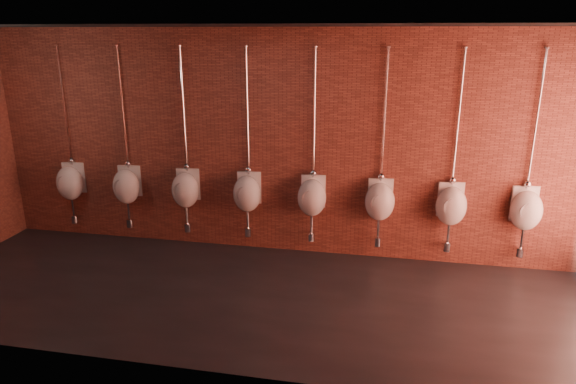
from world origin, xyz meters
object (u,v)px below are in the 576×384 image
at_px(urinal_0, 70,182).
at_px(urinal_6, 451,205).
at_px(urinal_5, 380,200).
at_px(urinal_4, 312,196).
at_px(urinal_2, 186,189).
at_px(urinal_3, 247,193).
at_px(urinal_7, 526,209).
at_px(urinal_1, 127,185).

relative_size(urinal_0, urinal_6, 1.00).
relative_size(urinal_0, urinal_5, 1.00).
bearing_deg(urinal_6, urinal_0, 180.00).
height_order(urinal_4, urinal_5, same).
bearing_deg(urinal_5, urinal_2, 180.00).
bearing_deg(urinal_5, urinal_3, 180.00).
xyz_separation_m(urinal_4, urinal_5, (0.95, 0.00, 0.00)).
relative_size(urinal_2, urinal_4, 1.00).
xyz_separation_m(urinal_3, urinal_5, (1.90, 0.00, 0.00)).
relative_size(urinal_3, urinal_7, 1.00).
relative_size(urinal_0, urinal_3, 1.00).
relative_size(urinal_1, urinal_5, 1.00).
bearing_deg(urinal_2, urinal_3, 0.00).
bearing_deg(urinal_5, urinal_4, 180.00).
distance_m(urinal_0, urinal_4, 3.79).
distance_m(urinal_0, urinal_6, 5.69).
height_order(urinal_0, urinal_4, same).
bearing_deg(urinal_1, urinal_4, 0.00).
bearing_deg(urinal_6, urinal_5, 180.00).
bearing_deg(urinal_6, urinal_4, 180.00).
bearing_deg(urinal_7, urinal_5, 180.00).
bearing_deg(urinal_6, urinal_7, 0.00).
bearing_deg(urinal_5, urinal_7, 0.00).
height_order(urinal_1, urinal_5, same).
bearing_deg(urinal_7, urinal_6, 180.00).
bearing_deg(urinal_7, urinal_2, 180.00).
bearing_deg(urinal_7, urinal_0, 180.00).
distance_m(urinal_2, urinal_4, 1.90).
relative_size(urinal_1, urinal_3, 1.00).
height_order(urinal_2, urinal_3, same).
bearing_deg(urinal_3, urinal_6, 0.00).
height_order(urinal_1, urinal_6, same).
bearing_deg(urinal_4, urinal_0, 180.00).
bearing_deg(urinal_1, urinal_0, 180.00).
xyz_separation_m(urinal_0, urinal_5, (4.74, 0.00, 0.00)).
distance_m(urinal_3, urinal_6, 2.84).
bearing_deg(urinal_5, urinal_0, 180.00).
relative_size(urinal_0, urinal_7, 1.00).
relative_size(urinal_1, urinal_7, 1.00).
bearing_deg(urinal_1, urinal_5, 0.00).
relative_size(urinal_1, urinal_2, 1.00).
relative_size(urinal_3, urinal_5, 1.00).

